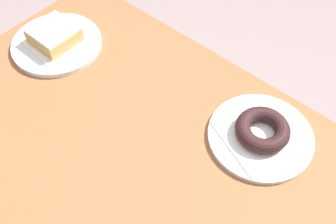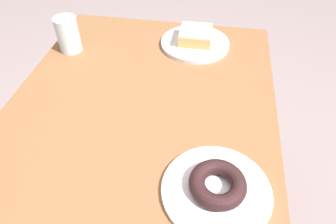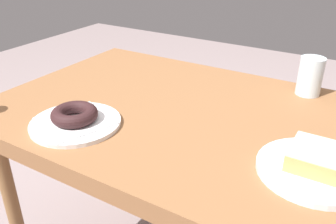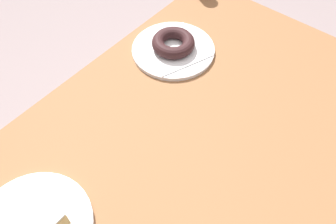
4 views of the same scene
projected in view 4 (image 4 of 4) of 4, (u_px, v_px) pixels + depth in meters
name	position (u px, v px, depth m)	size (l,w,h in m)	color
table	(196.00, 150.00, 0.86)	(1.04, 0.72, 0.71)	brown
donut_glazed_square	(28.00, 222.00, 0.65)	(0.10, 0.10, 0.04)	tan
plate_chocolate_ring	(173.00, 50.00, 0.97)	(0.23, 0.23, 0.01)	white
napkin_chocolate_ring	(173.00, 48.00, 0.97)	(0.16, 0.16, 0.00)	white
donut_chocolate_ring	(173.00, 43.00, 0.95)	(0.12, 0.12, 0.03)	#311A1B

